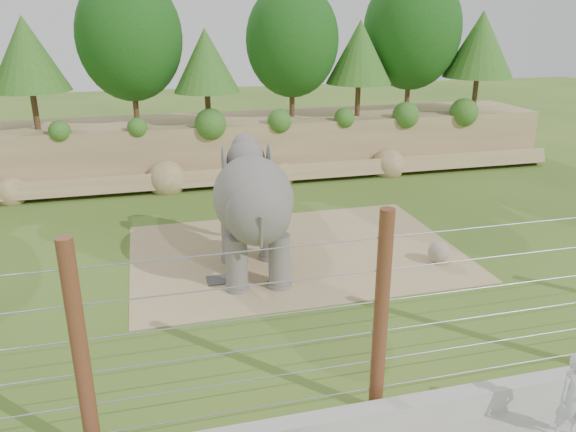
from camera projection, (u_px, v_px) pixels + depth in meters
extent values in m
plane|color=#3F6420|center=(307.00, 299.00, 14.63)|extent=(90.00, 90.00, 0.00)
cube|color=#89724E|center=(229.00, 145.00, 26.04)|extent=(30.00, 4.00, 2.50)
cube|color=#89724E|center=(237.00, 177.00, 24.25)|extent=(30.00, 1.37, 1.07)
cylinder|color=#3F2B19|center=(35.00, 110.00, 23.00)|extent=(0.24, 0.24, 1.58)
sphere|color=#0D3F0E|center=(27.00, 56.00, 22.27)|extent=(3.60, 3.60, 3.60)
cylinder|color=#3F2B19|center=(135.00, 100.00, 24.34)|extent=(0.24, 0.24, 1.92)
sphere|color=#0D3F0E|center=(130.00, 37.00, 23.46)|extent=(4.40, 4.40, 4.40)
cylinder|color=#3F2B19|center=(208.00, 108.00, 24.05)|extent=(0.24, 0.24, 1.40)
sphere|color=#0D3F0E|center=(206.00, 62.00, 23.40)|extent=(3.20, 3.20, 3.20)
cylinder|color=#3F2B19|center=(292.00, 97.00, 25.83)|extent=(0.24, 0.24, 1.82)
sphere|color=#0D3F0E|center=(292.00, 40.00, 25.00)|extent=(4.16, 4.16, 4.16)
cylinder|color=#3F2B19|center=(358.00, 99.00, 26.05)|extent=(0.24, 0.24, 1.50)
sphere|color=#0D3F0E|center=(360.00, 54.00, 25.36)|extent=(3.44, 3.44, 3.44)
cylinder|color=#3F2B19|center=(408.00, 89.00, 27.58)|extent=(0.24, 0.24, 2.03)
sphere|color=#0D3F0E|center=(412.00, 30.00, 26.65)|extent=(4.64, 4.64, 4.64)
cylinder|color=#3F2B19|center=(475.00, 94.00, 27.26)|extent=(0.24, 0.24, 1.64)
sphere|color=#0D3F0E|center=(480.00, 46.00, 26.51)|extent=(3.76, 3.76, 3.76)
cube|color=tan|center=(295.00, 252.00, 17.48)|extent=(10.00, 7.00, 0.02)
cube|color=#262628|center=(225.00, 279.00, 15.63)|extent=(1.00, 0.60, 0.03)
sphere|color=gray|center=(439.00, 252.00, 16.64)|extent=(0.65, 0.65, 0.65)
cube|color=#A19E95|center=(387.00, 416.00, 10.00)|extent=(26.00, 0.35, 0.50)
cylinder|color=#502C19|center=(81.00, 357.00, 8.67)|extent=(0.26, 0.26, 4.00)
cylinder|color=#502C19|center=(381.00, 316.00, 9.86)|extent=(0.26, 0.26, 4.00)
cylinder|color=gray|center=(376.00, 387.00, 10.37)|extent=(20.00, 0.02, 0.02)
cylinder|color=gray|center=(378.00, 360.00, 10.16)|extent=(20.00, 0.02, 0.02)
cylinder|color=gray|center=(380.00, 331.00, 9.96)|extent=(20.00, 0.02, 0.02)
cylinder|color=gray|center=(382.00, 301.00, 9.75)|extent=(20.00, 0.02, 0.02)
cylinder|color=gray|center=(384.00, 270.00, 9.55)|extent=(20.00, 0.02, 0.02)
cylinder|color=gray|center=(386.00, 237.00, 9.35)|extent=(20.00, 0.02, 0.02)
imported|color=#ACB1B6|center=(574.00, 398.00, 9.58)|extent=(0.63, 0.44, 1.64)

